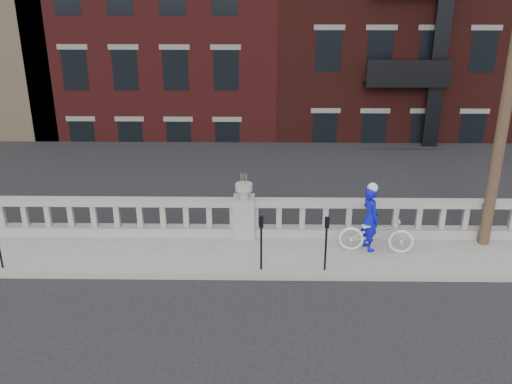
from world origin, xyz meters
TOP-DOWN VIEW (x-y plane):
  - ground at (0.00, 0.00)m, footprint 120.00×120.00m
  - sidewalk at (0.00, 3.00)m, footprint 32.00×2.20m
  - balustrade at (0.00, 3.95)m, footprint 28.00×0.34m
  - planter_pedestal at (0.00, 3.95)m, footprint 0.55×0.55m
  - lower_level at (0.56, 23.04)m, footprint 80.00×44.00m
  - parking_meter_c at (0.46, 2.15)m, footprint 0.10×0.09m
  - parking_meter_d at (1.96, 2.15)m, footprint 0.10×0.09m
  - bicycle at (3.32, 3.11)m, footprint 1.91×0.84m
  - cyclist at (3.16, 3.25)m, footprint 0.57×0.70m

SIDE VIEW (x-z plane):
  - ground at x=0.00m, z-range 0.00..0.00m
  - sidewalk at x=0.00m, z-range 0.00..0.15m
  - bicycle at x=3.32m, z-range 0.15..1.12m
  - balustrade at x=0.00m, z-range 0.13..1.16m
  - planter_pedestal at x=0.00m, z-range -0.05..1.71m
  - cyclist at x=3.16m, z-range 0.15..1.82m
  - parking_meter_c at x=0.46m, z-range 0.32..1.68m
  - parking_meter_d at x=1.96m, z-range 0.32..1.68m
  - lower_level at x=0.56m, z-range -7.77..13.03m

